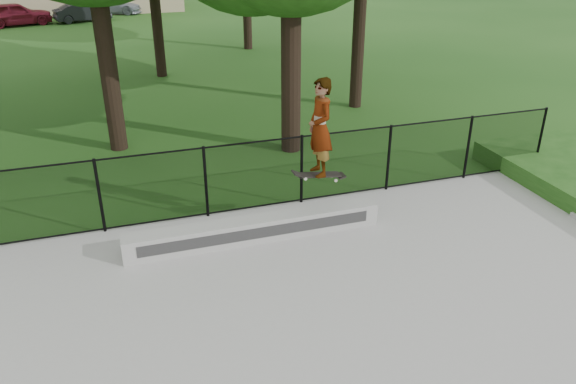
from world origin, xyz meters
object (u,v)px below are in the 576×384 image
Objects in this scene: grind_ledge at (255,229)px; car_c at (111,5)px; car_b at (82,13)px; car_a at (16,14)px; skater_airborne at (320,129)px.

car_c is at bearing 92.44° from grind_ledge.
car_c reaches higher than car_b.
grind_ledge is 1.26× the size of car_a.
car_b reaches higher than grind_ledge.
skater_airborne reaches higher than car_c.
car_a is 1.07× the size of car_c.
car_a is 28.87m from skater_airborne.
car_b is 28.41m from skater_airborne.
skater_airborne is at bearing -155.91° from car_c.
grind_ledge is at bearing -158.21° from car_c.
skater_airborne is at bearing 174.14° from car_b.
grind_ledge is 28.20m from car_b.
grind_ledge is 2.20m from skater_airborne.
car_a is at bearing 139.58° from car_c.
car_c is (5.38, 3.13, -0.09)m from car_a.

